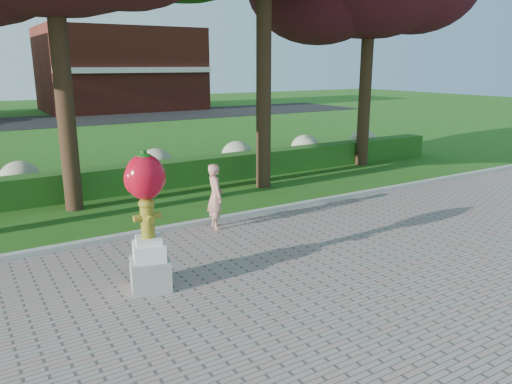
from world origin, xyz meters
The scene contains 8 objects.
ground centered at (0.00, 0.00, 0.00)m, with size 100.00×100.00×0.00m, color #295515.
curb centered at (0.00, 3.00, 0.07)m, with size 40.00×0.18×0.15m, color #ADADA5.
lawn_hedge centered at (0.00, 7.00, 0.40)m, with size 24.00×0.70×0.80m, color #1A4B15.
hydrangea_row centered at (0.57, 8.00, 0.55)m, with size 20.10×1.10×0.99m.
street centered at (0.00, 28.00, 0.01)m, with size 50.00×8.00×0.02m, color black.
building_right centered at (8.00, 34.00, 3.20)m, with size 12.00×8.00×6.40m, color maroon.
hydrant_sculpture centered at (-1.99, 0.38, 1.27)m, with size 0.76×0.76×2.32m.
woman centered at (0.37, 2.60, 0.78)m, with size 0.54×0.36×1.49m, color tan.
Camera 1 is at (-4.53, -7.06, 3.67)m, focal length 35.00 mm.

